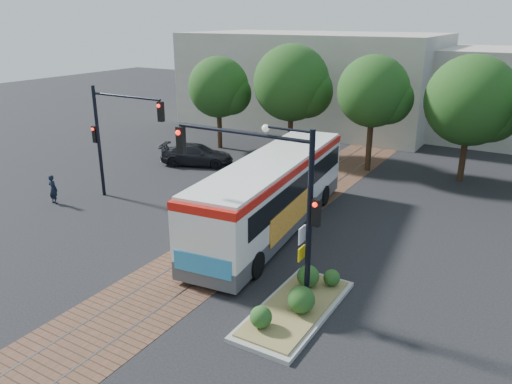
# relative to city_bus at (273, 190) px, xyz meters

# --- Properties ---
(ground) EXTENTS (120.00, 120.00, 0.00)m
(ground) POSITION_rel_city_bus_xyz_m (-0.75, -4.75, -1.88)
(ground) COLOR black
(ground) RESTS_ON ground
(trackbed) EXTENTS (3.60, 40.00, 0.02)m
(trackbed) POSITION_rel_city_bus_xyz_m (-0.75, -0.75, -1.88)
(trackbed) COLOR brown
(trackbed) RESTS_ON ground
(tree_row) EXTENTS (26.40, 5.60, 7.67)m
(tree_row) POSITION_rel_city_bus_xyz_m (0.46, 11.67, 2.97)
(tree_row) COLOR #382314
(tree_row) RESTS_ON ground
(warehouses) EXTENTS (40.00, 13.00, 8.00)m
(warehouses) POSITION_rel_city_bus_xyz_m (-1.28, 24.00, 1.93)
(warehouses) COLOR #ADA899
(warehouses) RESTS_ON ground
(city_bus) EXTENTS (3.99, 12.85, 3.38)m
(city_bus) POSITION_rel_city_bus_xyz_m (0.00, 0.00, 0.00)
(city_bus) COLOR #454648
(city_bus) RESTS_ON ground
(traffic_island) EXTENTS (2.20, 5.20, 1.13)m
(traffic_island) POSITION_rel_city_bus_xyz_m (4.07, -5.65, -1.56)
(traffic_island) COLOR gray
(traffic_island) RESTS_ON ground
(signal_pole_main) EXTENTS (5.49, 0.46, 6.00)m
(signal_pole_main) POSITION_rel_city_bus_xyz_m (3.11, -5.56, 2.27)
(signal_pole_main) COLOR black
(signal_pole_main) RESTS_ON ground
(signal_pole_left) EXTENTS (4.99, 0.34, 6.00)m
(signal_pole_left) POSITION_rel_city_bus_xyz_m (-9.12, -0.75, 1.98)
(signal_pole_left) COLOR black
(signal_pole_left) RESTS_ON ground
(officer) EXTENTS (0.58, 0.39, 1.56)m
(officer) POSITION_rel_city_bus_xyz_m (-11.51, -3.03, -1.10)
(officer) COLOR black
(officer) RESTS_ON ground
(parked_car) EXTENTS (5.17, 3.53, 1.39)m
(parked_car) POSITION_rel_city_bus_xyz_m (-9.42, 6.67, -1.19)
(parked_car) COLOR black
(parked_car) RESTS_ON ground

